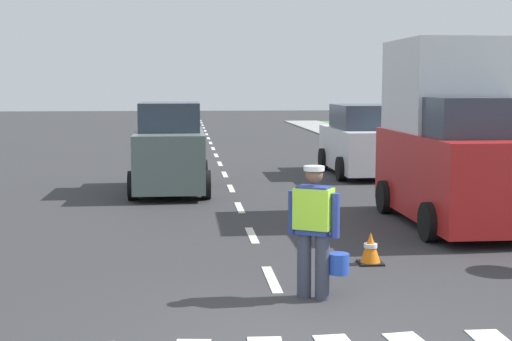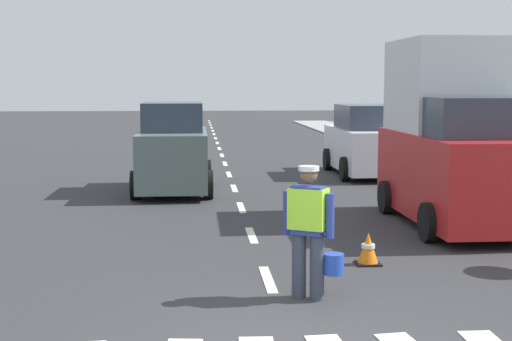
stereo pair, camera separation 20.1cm
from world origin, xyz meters
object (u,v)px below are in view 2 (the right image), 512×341
traffic_cone_near (368,249)px  car_parked_far (366,143)px  delivery_truck (454,140)px  lane_direction_sign (493,98)px  car_oncoming_lead (173,151)px  road_worker (310,225)px

traffic_cone_near → car_parked_far: bearing=77.2°
delivery_truck → lane_direction_sign: bearing=-15.8°
lane_direction_sign → traffic_cone_near: (-3.02, -2.92, -2.17)m
traffic_cone_near → car_oncoming_lead: car_oncoming_lead is taller
car_oncoming_lead → delivery_truck: bearing=-40.6°
road_worker → delivery_truck: size_ratio=0.36×
road_worker → lane_direction_sign: size_ratio=0.52×
road_worker → delivery_truck: delivery_truck is taller
traffic_cone_near → car_oncoming_lead: size_ratio=0.12×
road_worker → car_parked_far: 13.01m
delivery_truck → car_parked_far: size_ratio=1.06×
car_oncoming_lead → lane_direction_sign: bearing=-38.5°
road_worker → traffic_cone_near: (1.14, 1.69, -0.69)m
car_oncoming_lead → traffic_cone_near: bearing=-68.3°
car_oncoming_lead → car_parked_far: size_ratio=0.89×
traffic_cone_near → car_oncoming_lead: 8.43m
lane_direction_sign → traffic_cone_near: lane_direction_sign is taller
delivery_truck → car_oncoming_lead: (-5.47, 4.69, -0.58)m
road_worker → car_oncoming_lead: (-1.97, 9.49, 0.10)m
road_worker → lane_direction_sign: 6.38m
lane_direction_sign → car_parked_far: lane_direction_sign is taller
car_oncoming_lead → car_parked_far: bearing=28.6°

